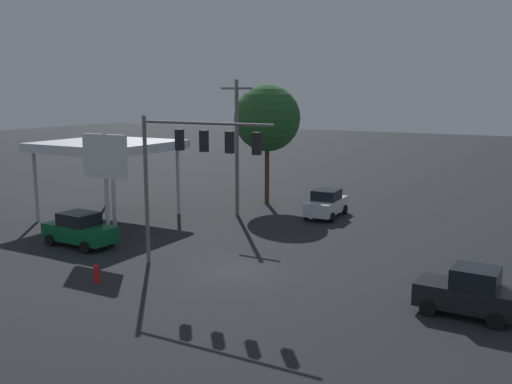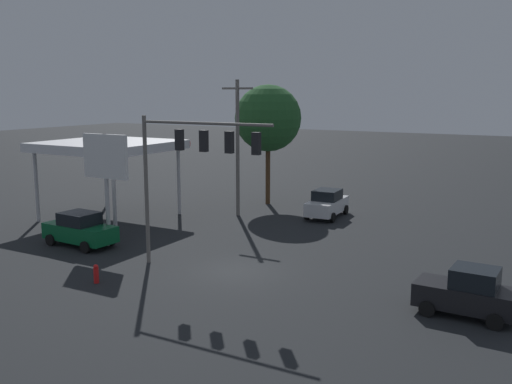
{
  "view_description": "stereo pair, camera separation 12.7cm",
  "coord_description": "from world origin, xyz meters",
  "px_view_note": "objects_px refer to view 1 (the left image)",
  "views": [
    {
      "loc": [
        -13.79,
        22.95,
        8.62
      ],
      "look_at": [
        0.0,
        -2.0,
        3.61
      ],
      "focal_mm": 40.0,
      "sensor_mm": 36.0,
      "label": 1
    },
    {
      "loc": [
        -13.91,
        22.89,
        8.62
      ],
      "look_at": [
        0.0,
        -2.0,
        3.61
      ],
      "focal_mm": 40.0,
      "sensor_mm": 36.0,
      "label": 2
    }
  ],
  "objects_px": {
    "street_tree": "(267,118)",
    "sedan_far": "(326,203)",
    "fire_hydrant": "(96,274)",
    "sedan_waiting": "(79,229)",
    "hatchback_crossing": "(468,292)",
    "traffic_signal_assembly": "(192,155)",
    "utility_pole": "(237,145)",
    "price_sign": "(105,162)"
  },
  "relations": [
    {
      "from": "street_tree",
      "to": "sedan_far",
      "type": "bearing_deg",
      "value": 159.23
    },
    {
      "from": "street_tree",
      "to": "fire_hydrant",
      "type": "height_order",
      "value": "street_tree"
    },
    {
      "from": "fire_hydrant",
      "to": "sedan_far",
      "type": "bearing_deg",
      "value": -102.03
    },
    {
      "from": "sedan_waiting",
      "to": "street_tree",
      "type": "xyz_separation_m",
      "value": [
        -3.49,
        -16.12,
        5.69
      ]
    },
    {
      "from": "sedan_far",
      "to": "hatchback_crossing",
      "type": "bearing_deg",
      "value": 36.66
    },
    {
      "from": "street_tree",
      "to": "fire_hydrant",
      "type": "distance_m",
      "value": 21.45
    },
    {
      "from": "sedan_waiting",
      "to": "sedan_far",
      "type": "relative_size",
      "value": 1.0
    },
    {
      "from": "fire_hydrant",
      "to": "hatchback_crossing",
      "type": "bearing_deg",
      "value": -164.9
    },
    {
      "from": "traffic_signal_assembly",
      "to": "fire_hydrant",
      "type": "bearing_deg",
      "value": 52.72
    },
    {
      "from": "sedan_waiting",
      "to": "fire_hydrant",
      "type": "xyz_separation_m",
      "value": [
        -5.48,
        4.32,
        -0.51
      ]
    },
    {
      "from": "traffic_signal_assembly",
      "to": "street_tree",
      "type": "height_order",
      "value": "street_tree"
    },
    {
      "from": "sedan_waiting",
      "to": "traffic_signal_assembly",
      "type": "bearing_deg",
      "value": 178.81
    },
    {
      "from": "utility_pole",
      "to": "sedan_far",
      "type": "bearing_deg",
      "value": -155.81
    },
    {
      "from": "sedan_far",
      "to": "hatchback_crossing",
      "type": "relative_size",
      "value": 1.16
    },
    {
      "from": "traffic_signal_assembly",
      "to": "sedan_far",
      "type": "xyz_separation_m",
      "value": [
        -1.05,
        -14.5,
        -4.73
      ]
    },
    {
      "from": "price_sign",
      "to": "fire_hydrant",
      "type": "relative_size",
      "value": 7.2
    },
    {
      "from": "fire_hydrant",
      "to": "utility_pole",
      "type": "bearing_deg",
      "value": -83.32
    },
    {
      "from": "sedan_waiting",
      "to": "fire_hydrant",
      "type": "distance_m",
      "value": 6.99
    },
    {
      "from": "price_sign",
      "to": "sedan_waiting",
      "type": "height_order",
      "value": "price_sign"
    },
    {
      "from": "sedan_far",
      "to": "fire_hydrant",
      "type": "distance_m",
      "value": 18.63
    },
    {
      "from": "sedan_far",
      "to": "traffic_signal_assembly",
      "type": "bearing_deg",
      "value": -7.01
    },
    {
      "from": "hatchback_crossing",
      "to": "street_tree",
      "type": "distance_m",
      "value": 24.53
    },
    {
      "from": "traffic_signal_assembly",
      "to": "sedan_far",
      "type": "relative_size",
      "value": 1.67
    },
    {
      "from": "price_sign",
      "to": "sedan_waiting",
      "type": "bearing_deg",
      "value": 30.12
    },
    {
      "from": "sedan_far",
      "to": "fire_hydrant",
      "type": "relative_size",
      "value": 5.1
    },
    {
      "from": "sedan_waiting",
      "to": "hatchback_crossing",
      "type": "xyz_separation_m",
      "value": [
        -20.94,
        0.14,
        -0.0
      ]
    },
    {
      "from": "price_sign",
      "to": "sedan_far",
      "type": "distance_m",
      "value": 15.78
    },
    {
      "from": "utility_pole",
      "to": "street_tree",
      "type": "distance_m",
      "value": 5.06
    },
    {
      "from": "traffic_signal_assembly",
      "to": "fire_hydrant",
      "type": "xyz_separation_m",
      "value": [
        2.83,
        3.72,
        -5.25
      ]
    },
    {
      "from": "price_sign",
      "to": "hatchback_crossing",
      "type": "bearing_deg",
      "value": 177.19
    },
    {
      "from": "price_sign",
      "to": "sedan_far",
      "type": "bearing_deg",
      "value": -121.29
    },
    {
      "from": "traffic_signal_assembly",
      "to": "fire_hydrant",
      "type": "height_order",
      "value": "traffic_signal_assembly"
    },
    {
      "from": "utility_pole",
      "to": "price_sign",
      "type": "bearing_deg",
      "value": 77.98
    },
    {
      "from": "traffic_signal_assembly",
      "to": "sedan_waiting",
      "type": "distance_m",
      "value": 9.58
    },
    {
      "from": "sedan_waiting",
      "to": "sedan_far",
      "type": "xyz_separation_m",
      "value": [
        -9.36,
        -13.9,
        0.0
      ]
    },
    {
      "from": "price_sign",
      "to": "street_tree",
      "type": "xyz_separation_m",
      "value": [
        -2.08,
        -15.31,
        1.85
      ]
    },
    {
      "from": "fire_hydrant",
      "to": "traffic_signal_assembly",
      "type": "bearing_deg",
      "value": -127.28
    },
    {
      "from": "traffic_signal_assembly",
      "to": "sedan_far",
      "type": "distance_m",
      "value": 15.29
    },
    {
      "from": "price_sign",
      "to": "traffic_signal_assembly",
      "type": "bearing_deg",
      "value": 168.39
    },
    {
      "from": "traffic_signal_assembly",
      "to": "price_sign",
      "type": "relative_size",
      "value": 1.18
    },
    {
      "from": "price_sign",
      "to": "street_tree",
      "type": "height_order",
      "value": "street_tree"
    },
    {
      "from": "traffic_signal_assembly",
      "to": "street_tree",
      "type": "bearing_deg",
      "value": -73.94
    }
  ]
}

